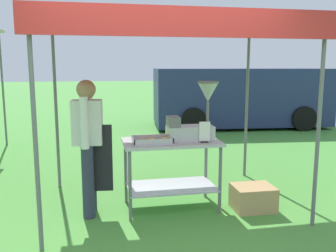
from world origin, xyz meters
name	(u,v)px	position (x,y,z in m)	size (l,w,h in m)	color
ground_plane	(123,138)	(0.00, 6.00, 0.00)	(70.00, 70.00, 0.00)	#478E38
stall_canopy	(170,27)	(0.26, 1.44, 2.22)	(3.10, 2.13, 2.31)	slate
donut_cart	(171,159)	(0.26, 1.34, 0.63)	(1.18, 0.68, 0.86)	#B7B7BC
donut_tray	(153,141)	(0.02, 1.25, 0.88)	(0.46, 0.31, 0.07)	#B7B7BC
donut_fryer	(195,119)	(0.55, 1.31, 1.13)	(0.63, 0.28, 0.72)	#B7B7BC
menu_sign	(205,134)	(0.63, 1.15, 0.97)	(0.13, 0.05, 0.25)	black
vendor	(88,141)	(-0.73, 1.33, 0.90)	(0.46, 0.54, 1.61)	#2D3347
supply_crate	(253,198)	(1.25, 1.08, 0.15)	(0.50, 0.41, 0.30)	tan
van_navy	(239,97)	(3.51, 7.15, 0.88)	(5.08, 2.43, 1.69)	navy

